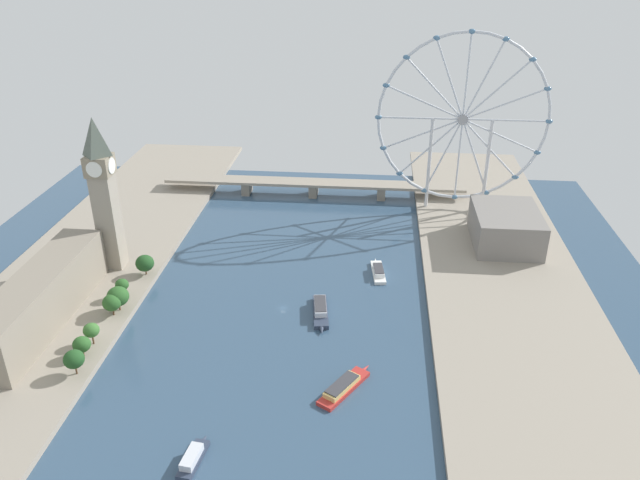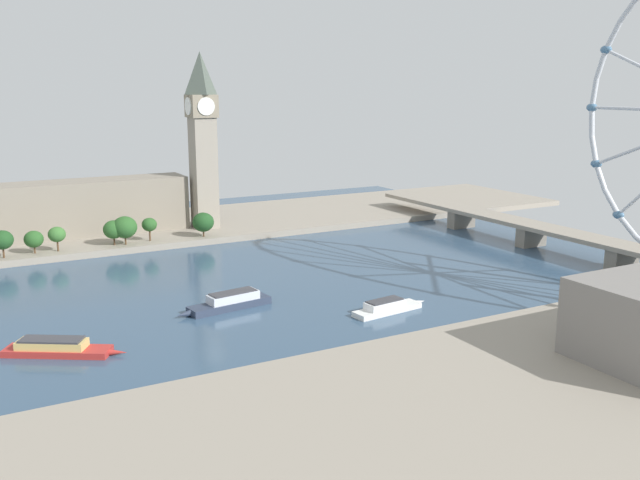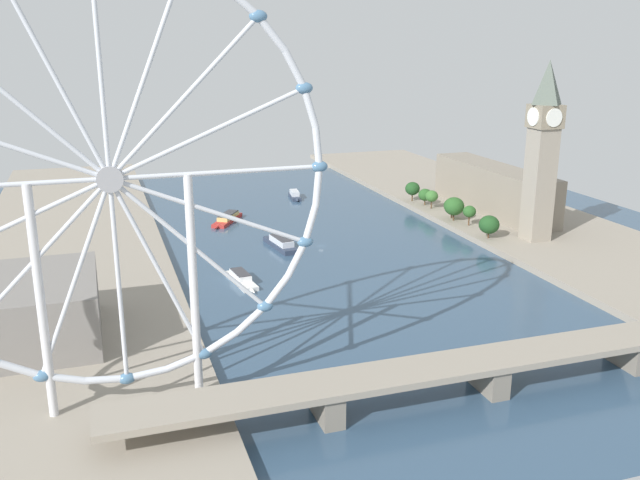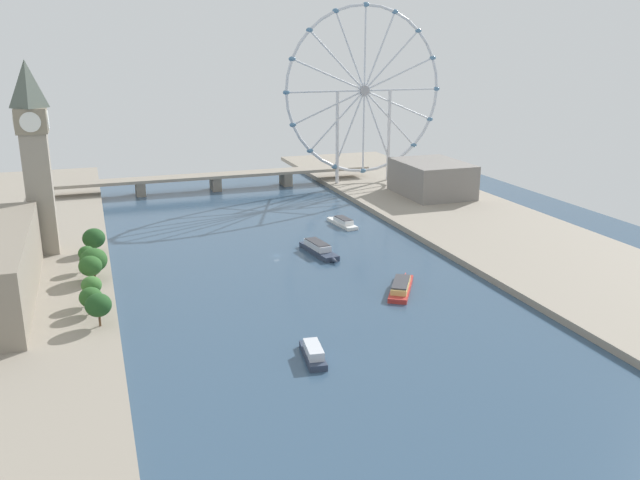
{
  "view_description": "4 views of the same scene",
  "coord_description": "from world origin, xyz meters",
  "px_view_note": "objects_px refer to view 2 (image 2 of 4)",
  "views": [
    {
      "loc": [
        45.61,
        -275.3,
        179.05
      ],
      "look_at": [
        15.28,
        47.7,
        17.35
      ],
      "focal_mm": 34.81,
      "sensor_mm": 36.0,
      "label": 1
    },
    {
      "loc": [
        237.23,
        -87.49,
        75.36
      ],
      "look_at": [
        -4.55,
        45.3,
        14.12
      ],
      "focal_mm": 39.26,
      "sensor_mm": 36.0,
      "label": 2
    },
    {
      "loc": [
        105.97,
        318.16,
        100.89
      ],
      "look_at": [
        7.92,
        22.08,
        9.98
      ],
      "focal_mm": 38.7,
      "sensor_mm": 36.0,
      "label": 3
    },
    {
      "loc": [
        -80.03,
        -294.79,
        98.64
      ],
      "look_at": [
        15.26,
        -20.3,
        12.04
      ],
      "focal_mm": 37.25,
      "sensor_mm": 36.0,
      "label": 4
    }
  ],
  "objects_px": {
    "tour_boat_2": "(387,307)",
    "clock_tower": "(203,138)",
    "parliament_block": "(80,208)",
    "river_bridge": "(532,228)",
    "tour_boat_3": "(229,302)",
    "tour_boat_0": "(57,348)"
  },
  "relations": [
    {
      "from": "parliament_block",
      "to": "clock_tower",
      "type": "bearing_deg",
      "value": 78.29
    },
    {
      "from": "tour_boat_0",
      "to": "tour_boat_3",
      "type": "xyz_separation_m",
      "value": [
        -15.62,
        58.94,
        0.37
      ]
    },
    {
      "from": "parliament_block",
      "to": "river_bridge",
      "type": "xyz_separation_m",
      "value": [
        116.45,
        185.69,
        -7.72
      ]
    },
    {
      "from": "parliament_block",
      "to": "river_bridge",
      "type": "bearing_deg",
      "value": 57.91
    },
    {
      "from": "tour_boat_2",
      "to": "tour_boat_3",
      "type": "height_order",
      "value": "tour_boat_3"
    },
    {
      "from": "clock_tower",
      "to": "tour_boat_0",
      "type": "height_order",
      "value": "clock_tower"
    },
    {
      "from": "river_bridge",
      "to": "tour_boat_2",
      "type": "xyz_separation_m",
      "value": [
        49.98,
        -116.58,
        -6.84
      ]
    },
    {
      "from": "parliament_block",
      "to": "river_bridge",
      "type": "height_order",
      "value": "parliament_block"
    },
    {
      "from": "parliament_block",
      "to": "tour_boat_3",
      "type": "bearing_deg",
      "value": 9.85
    },
    {
      "from": "clock_tower",
      "to": "tour_boat_2",
      "type": "height_order",
      "value": "clock_tower"
    },
    {
      "from": "tour_boat_2",
      "to": "clock_tower",
      "type": "bearing_deg",
      "value": 86.76
    },
    {
      "from": "tour_boat_2",
      "to": "tour_boat_3",
      "type": "distance_m",
      "value": 54.18
    },
    {
      "from": "clock_tower",
      "to": "tour_boat_0",
      "type": "distance_m",
      "value": 175.61
    },
    {
      "from": "tour_boat_3",
      "to": "tour_boat_2",
      "type": "bearing_deg",
      "value": 139.27
    },
    {
      "from": "river_bridge",
      "to": "tour_boat_2",
      "type": "relative_size",
      "value": 7.36
    },
    {
      "from": "parliament_block",
      "to": "tour_boat_2",
      "type": "height_order",
      "value": "parliament_block"
    },
    {
      "from": "clock_tower",
      "to": "parliament_block",
      "type": "relative_size",
      "value": 0.86
    },
    {
      "from": "tour_boat_0",
      "to": "tour_boat_2",
      "type": "relative_size",
      "value": 1.07
    },
    {
      "from": "parliament_block",
      "to": "tour_boat_3",
      "type": "xyz_separation_m",
      "value": [
        136.79,
        23.76,
        -14.05
      ]
    },
    {
      "from": "tour_boat_0",
      "to": "clock_tower",
      "type": "bearing_deg",
      "value": 87.6
    },
    {
      "from": "river_bridge",
      "to": "tour_boat_0",
      "type": "height_order",
      "value": "river_bridge"
    },
    {
      "from": "clock_tower",
      "to": "tour_boat_0",
      "type": "xyz_separation_m",
      "value": [
        140.03,
        -94.94,
        -47.09
      ]
    }
  ]
}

